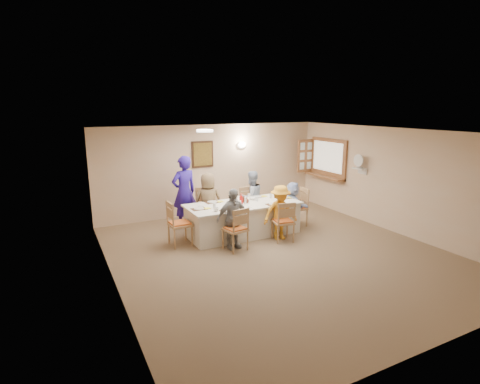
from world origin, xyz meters
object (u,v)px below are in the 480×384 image
chair_front_right (283,221)px  diner_right_end (293,204)px  dining_table (243,219)px  chair_front_left (235,228)px  serving_hatch (328,158)px  chair_back_left (207,209)px  chair_back_right (249,205)px  chair_left_end (180,223)px  condiment_ketchup (241,199)px  chair_right_end (297,207)px  diner_front_right (280,213)px  caregiver (184,192)px  diner_front_left (233,219)px  diner_back_left (208,202)px  desk_fan (359,163)px  diner_back_right (251,197)px

chair_front_right → diner_right_end: 1.15m
dining_table → chair_front_left: 1.00m
serving_hatch → chair_back_left: serving_hatch is taller
chair_back_right → chair_left_end: 2.29m
dining_table → condiment_ketchup: condiment_ketchup is taller
diner_right_end → condiment_ketchup: (-1.48, -0.01, 0.31)m
chair_front_right → chair_right_end: bearing=-128.3°
chair_right_end → diner_right_end: size_ratio=0.85×
dining_table → chair_back_right: (0.60, 0.80, 0.08)m
diner_front_right → caregiver: (-1.65, 1.83, 0.28)m
diner_front_left → diner_right_end: 2.13m
chair_front_right → diner_front_right: size_ratio=0.75×
diner_back_left → condiment_ketchup: 0.90m
chair_front_left → chair_back_right: bearing=-137.1°
desk_fan → caregiver: bearing=160.2°
chair_front_left → chair_front_right: (1.20, 0.00, -0.00)m
chair_front_left → condiment_ketchup: condiment_ketchup is taller
diner_back_left → diner_front_right: (1.20, -1.36, -0.08)m
chair_back_right → chair_left_end: (-2.15, -0.80, 0.04)m
chair_front_left → diner_back_right: (1.20, 1.48, 0.22)m
caregiver → condiment_ketchup: caregiver is taller
diner_back_right → chair_back_left: bearing=-11.9°
desk_fan → chair_left_end: size_ratio=0.30×
chair_left_end → chair_right_end: 3.10m
serving_hatch → chair_right_end: 2.26m
chair_back_right → diner_front_left: diner_front_left is taller
serving_hatch → condiment_ketchup: size_ratio=6.01×
chair_front_left → diner_back_left: bearing=-100.2°
chair_left_end → chair_back_right: bearing=-71.3°
chair_back_left → dining_table: bearing=-46.8°
chair_front_right → diner_front_left: 1.22m
chair_front_right → condiment_ketchup: 1.11m
chair_front_right → condiment_ketchup: (-0.66, 0.79, 0.41)m
diner_front_left → serving_hatch: bearing=18.7°
caregiver → serving_hatch: bearing=166.5°
serving_hatch → caregiver: serving_hatch is taller
serving_hatch → condiment_ketchup: 3.57m
serving_hatch → desk_fan: size_ratio=5.00×
chair_left_end → serving_hatch: bearing=-80.5°
diner_back_right → diner_right_end: diner_back_right is taller
chair_back_left → chair_front_right: 2.00m
diner_front_right → diner_right_end: size_ratio=1.10×
serving_hatch → diner_back_right: (-2.72, -0.29, -0.81)m
serving_hatch → chair_right_end: (-1.77, -0.97, -1.01)m
serving_hatch → diner_front_left: (-3.92, -1.65, -0.85)m
chair_right_end → desk_fan: bearing=84.5°
serving_hatch → chair_left_end: bearing=-168.7°
diner_back_right → caregiver: caregiver is taller
diner_back_left → dining_table: bearing=141.5°
chair_front_right → diner_back_right: diner_back_right is taller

